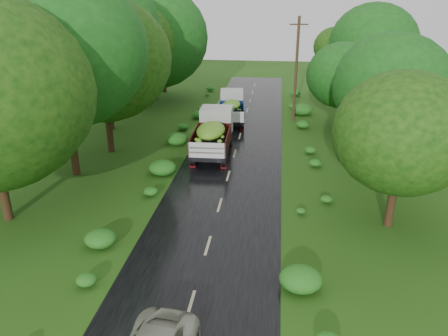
# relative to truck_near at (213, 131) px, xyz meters

# --- Properties ---
(ground) EXTENTS (120.00, 120.00, 0.00)m
(ground) POSITION_rel_truck_near_xyz_m (1.50, -16.02, -1.56)
(ground) COLOR #20470F
(ground) RESTS_ON ground
(road) EXTENTS (6.50, 80.00, 0.02)m
(road) POSITION_rel_truck_near_xyz_m (1.50, -11.02, -1.55)
(road) COLOR black
(road) RESTS_ON ground
(road_lines) EXTENTS (0.12, 69.60, 0.00)m
(road_lines) POSITION_rel_truck_near_xyz_m (1.50, -10.02, -1.54)
(road_lines) COLOR #BFB78C
(road_lines) RESTS_ON road
(truck_near) EXTENTS (2.50, 6.64, 2.77)m
(truck_near) POSITION_rel_truck_near_xyz_m (0.00, 0.00, 0.00)
(truck_near) COLOR black
(truck_near) RESTS_ON ground
(truck_far) EXTENTS (2.62, 5.95, 2.43)m
(truck_far) POSITION_rel_truck_near_xyz_m (0.42, 7.96, -0.19)
(truck_far) COLOR black
(truck_far) RESTS_ON ground
(utility_pole) EXTENTS (1.53, 0.30, 8.73)m
(utility_pole) POSITION_rel_truck_near_xyz_m (5.75, 8.92, 2.93)
(utility_pole) COLOR #382616
(utility_pole) RESTS_ON ground
(trees_left) EXTENTS (6.21, 33.87, 10.02)m
(trees_left) POSITION_rel_truck_near_xyz_m (-8.39, 4.07, 5.26)
(trees_left) COLOR black
(trees_left) RESTS_ON ground
(trees_right) EXTENTS (7.08, 31.86, 7.96)m
(trees_right) POSITION_rel_truck_near_xyz_m (10.86, 5.08, 3.66)
(trees_right) COLOR black
(trees_right) RESTS_ON ground
(shrubs) EXTENTS (11.90, 44.00, 0.70)m
(shrubs) POSITION_rel_truck_near_xyz_m (1.50, -2.02, -1.21)
(shrubs) COLOR #1F5C16
(shrubs) RESTS_ON ground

